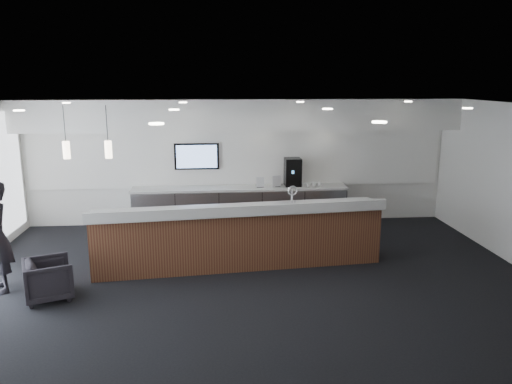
{
  "coord_description": "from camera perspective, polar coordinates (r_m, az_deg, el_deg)",
  "views": [
    {
      "loc": [
        -0.61,
        -7.83,
        3.42
      ],
      "look_at": [
        0.18,
        1.3,
        1.35
      ],
      "focal_mm": 35.0,
      "sensor_mm": 36.0,
      "label": 1
    }
  ],
  "objects": [
    {
      "name": "ground",
      "position": [
        8.56,
        -0.45,
        -10.82
      ],
      "size": [
        10.0,
        10.0,
        0.0
      ],
      "primitive_type": "plane",
      "color": "black",
      "rests_on": "ground"
    },
    {
      "name": "ceiling",
      "position": [
        7.86,
        -0.49,
        9.66
      ],
      "size": [
        10.0,
        8.0,
        0.02
      ],
      "primitive_type": "cube",
      "color": "black",
      "rests_on": "back_wall"
    },
    {
      "name": "back_wall",
      "position": [
        12.0,
        -1.97,
        3.51
      ],
      "size": [
        10.0,
        0.02,
        3.0
      ],
      "primitive_type": "cube",
      "color": "white",
      "rests_on": "ground"
    },
    {
      "name": "soffit_bulkhead",
      "position": [
        11.42,
        -1.89,
        8.85
      ],
      "size": [
        10.0,
        0.9,
        0.7
      ],
      "primitive_type": "cube",
      "color": "white",
      "rests_on": "back_wall"
    },
    {
      "name": "alcove_panel",
      "position": [
        11.95,
        -1.97,
        3.96
      ],
      "size": [
        9.8,
        0.06,
        1.4
      ],
      "primitive_type": "cube",
      "color": "white",
      "rests_on": "back_wall"
    },
    {
      "name": "back_credenza",
      "position": [
        11.85,
        -1.84,
        -1.65
      ],
      "size": [
        5.06,
        0.66,
        0.95
      ],
      "color": "gray",
      "rests_on": "ground"
    },
    {
      "name": "wall_tv",
      "position": [
        11.87,
        -6.79,
        4.06
      ],
      "size": [
        1.05,
        0.08,
        0.62
      ],
      "color": "black",
      "rests_on": "back_wall"
    },
    {
      "name": "pendant_left",
      "position": [
        8.89,
        -16.57,
        4.63
      ],
      "size": [
        0.12,
        0.12,
        0.3
      ],
      "primitive_type": "cylinder",
      "color": "#FFE8C6",
      "rests_on": "ceiling"
    },
    {
      "name": "pendant_right",
      "position": [
        9.05,
        -20.92,
        4.46
      ],
      "size": [
        0.12,
        0.12,
        0.3
      ],
      "primitive_type": "cylinder",
      "color": "#FFE8C6",
      "rests_on": "ceiling"
    },
    {
      "name": "ceiling_can_lights",
      "position": [
        7.86,
        -0.49,
        9.44
      ],
      "size": [
        7.0,
        5.0,
        0.02
      ],
      "primitive_type": null,
      "color": "white",
      "rests_on": "ceiling"
    },
    {
      "name": "service_counter",
      "position": [
        9.32,
        -1.93,
        -5.06
      ],
      "size": [
        5.43,
        1.4,
        1.49
      ],
      "rotation": [
        0.0,
        0.0,
        0.1
      ],
      "color": "#482318",
      "rests_on": "ground"
    },
    {
      "name": "coffee_machine",
      "position": [
        11.88,
        4.21,
        2.3
      ],
      "size": [
        0.38,
        0.5,
        0.66
      ],
      "rotation": [
        0.0,
        0.0,
        -0.0
      ],
      "color": "black",
      "rests_on": "back_credenza"
    },
    {
      "name": "info_sign_left",
      "position": [
        11.66,
        0.48,
        1.13
      ],
      "size": [
        0.18,
        0.04,
        0.25
      ],
      "primitive_type": "cube",
      "rotation": [
        0.0,
        0.0,
        -0.1
      ],
      "color": "silver",
      "rests_on": "back_credenza"
    },
    {
      "name": "info_sign_right",
      "position": [
        11.74,
        2.38,
        1.24
      ],
      "size": [
        0.2,
        0.07,
        0.27
      ],
      "primitive_type": "cube",
      "rotation": [
        0.0,
        0.0,
        0.28
      ],
      "color": "silver",
      "rests_on": "back_credenza"
    },
    {
      "name": "armchair",
      "position": [
        8.68,
        -22.63,
        -9.17
      ],
      "size": [
        0.93,
        0.91,
        0.66
      ],
      "primitive_type": "imported",
      "rotation": [
        0.0,
        0.0,
        1.95
      ],
      "color": "black",
      "rests_on": "ground"
    },
    {
      "name": "cup_0",
      "position": [
        11.92,
        7.32,
        0.9
      ],
      "size": [
        0.11,
        0.11,
        0.1
      ],
      "primitive_type": "imported",
      "color": "white",
      "rests_on": "back_credenza"
    },
    {
      "name": "cup_1",
      "position": [
        11.89,
        6.66,
        0.89
      ],
      "size": [
        0.15,
        0.15,
        0.1
      ],
      "primitive_type": "imported",
      "rotation": [
        0.0,
        0.0,
        0.65
      ],
      "color": "white",
      "rests_on": "back_credenza"
    },
    {
      "name": "cup_2",
      "position": [
        11.86,
        6.0,
        0.88
      ],
      "size": [
        0.13,
        0.13,
        0.1
      ],
      "primitive_type": "imported",
      "rotation": [
        0.0,
        0.0,
        1.29
      ],
      "color": "white",
      "rests_on": "back_credenza"
    },
    {
      "name": "cup_3",
      "position": [
        11.84,
        5.33,
        0.87
      ],
      "size": [
        0.14,
        0.14,
        0.1
      ],
      "primitive_type": "imported",
      "rotation": [
        0.0,
        0.0,
        1.94
      ],
      "color": "white",
      "rests_on": "back_credenza"
    },
    {
      "name": "cup_4",
      "position": [
        11.81,
        4.67,
        0.86
      ],
      "size": [
        0.14,
        0.14,
        0.1
      ],
      "primitive_type": "imported",
      "rotation": [
        0.0,
        0.0,
        2.58
      ],
      "color": "white",
      "rests_on": "back_credenza"
    }
  ]
}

